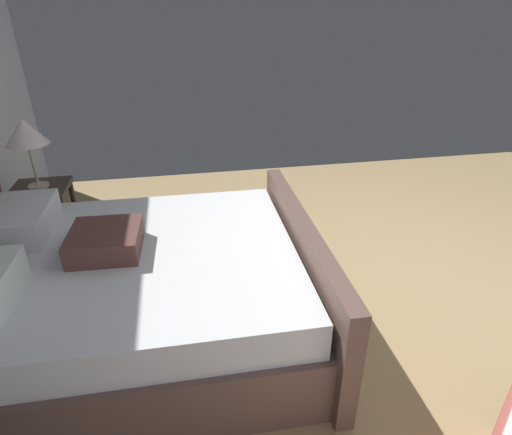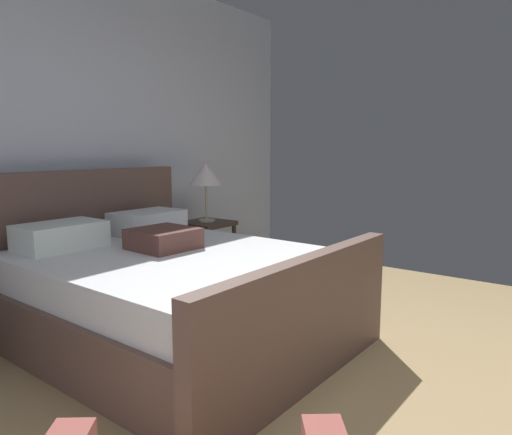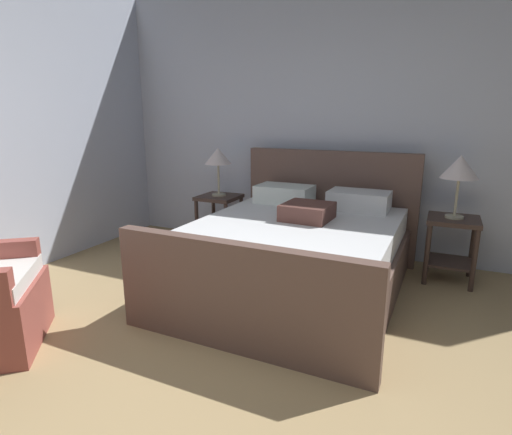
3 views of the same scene
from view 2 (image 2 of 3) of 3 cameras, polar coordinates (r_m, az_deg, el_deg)
The scene contains 5 objects.
ground_plane at distance 2.65m, azimuth 25.57°, elevation -22.43°, with size 5.39×6.32×0.02m, color tan.
wall_back at distance 4.25m, azimuth -21.22°, elevation 9.54°, with size 5.51×0.12×2.87m, color silver.
bed at distance 3.31m, azimuth -10.57°, elevation -8.73°, with size 1.84×2.22×1.14m.
nightstand_right at distance 4.66m, azimuth -5.95°, elevation -2.87°, with size 0.44×0.44×0.60m.
table_lamp_right at distance 4.58m, azimuth -6.08°, elevation 5.07°, with size 0.32×0.32×0.56m.
Camera 2 is at (-2.26, -0.38, 1.32)m, focal length 33.07 mm.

